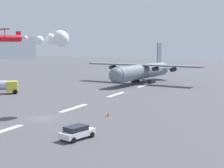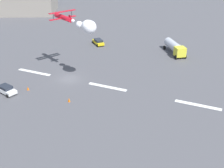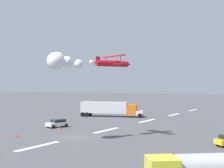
# 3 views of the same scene
# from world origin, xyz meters

# --- Properties ---
(ground_plane) EXTENTS (440.00, 440.00, 0.00)m
(ground_plane) POSITION_xyz_m (0.00, 0.00, 0.00)
(ground_plane) COLOR #4C4C51
(ground_plane) RESTS_ON ground
(runway_stripe_4) EXTENTS (8.00, 0.90, 0.01)m
(runway_stripe_4) POSITION_xyz_m (8.68, 0.00, 0.01)
(runway_stripe_4) COLOR white
(runway_stripe_4) RESTS_ON ground
(runway_stripe_5) EXTENTS (8.00, 0.90, 0.01)m
(runway_stripe_5) POSITION_xyz_m (26.04, 0.00, 0.01)
(runway_stripe_5) COLOR white
(runway_stripe_5) RESTS_ON ground
(runway_stripe_6) EXTENTS (8.00, 0.90, 0.01)m
(runway_stripe_6) POSITION_xyz_m (43.40, 0.00, 0.01)
(runway_stripe_6) COLOR white
(runway_stripe_6) RESTS_ON ground
(cargo_transport_plane) EXTENTS (29.52, 34.02, 11.24)m
(cargo_transport_plane) POSITION_xyz_m (48.06, 2.63, 3.39)
(cargo_transport_plane) COLOR slate
(cargo_transport_plane) RESTS_ON ground
(stunt_biplane_red) EXTENTS (12.96, 8.50, 2.56)m
(stunt_biplane_red) POSITION_xyz_m (3.24, 0.98, 11.50)
(stunt_biplane_red) COLOR red
(followme_car_yellow) EXTENTS (4.48, 2.86, 1.52)m
(followme_car_yellow) POSITION_xyz_m (-7.34, -10.11, 0.81)
(followme_car_yellow) COLOR white
(followme_car_yellow) RESTS_ON ground
(traffic_cone_near) EXTENTS (0.44, 0.44, 0.75)m
(traffic_cone_near) POSITION_xyz_m (-4.57, -7.39, 0.38)
(traffic_cone_near) COLOR orange
(traffic_cone_near) RESTS_ON ground
(traffic_cone_far) EXTENTS (0.44, 0.44, 0.75)m
(traffic_cone_far) POSITION_xyz_m (4.96, -8.13, 0.38)
(traffic_cone_far) COLOR orange
(traffic_cone_far) RESTS_ON ground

